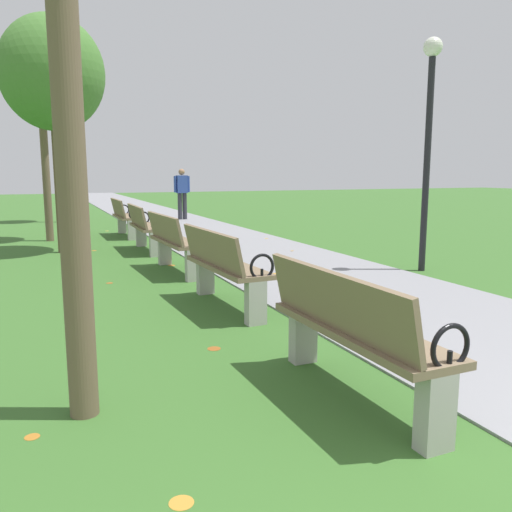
# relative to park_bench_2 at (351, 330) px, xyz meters

# --- Properties ---
(paved_walkway) EXTENTS (2.81, 44.00, 0.02)m
(paved_walkway) POSITION_rel_park_bench_2_xyz_m (1.91, 15.62, -0.48)
(paved_walkway) COLOR gray
(paved_walkway) RESTS_ON ground
(park_bench_2) EXTENTS (0.51, 1.61, 0.90)m
(park_bench_2) POSITION_rel_park_bench_2_xyz_m (0.00, 0.00, 0.00)
(park_bench_2) COLOR #7A664C
(park_bench_2) RESTS_ON ground
(park_bench_3) EXTENTS (0.55, 1.62, 0.90)m
(park_bench_3) POSITION_rel_park_bench_2_xyz_m (0.00, 2.59, 0.00)
(park_bench_3) COLOR #7A664C
(park_bench_3) RESTS_ON ground
(park_bench_4) EXTENTS (0.54, 1.62, 0.90)m
(park_bench_4) POSITION_rel_park_bench_2_xyz_m (0.00, 4.87, 0.00)
(park_bench_4) COLOR #7A664C
(park_bench_4) RESTS_ON ground
(park_bench_5) EXTENTS (0.49, 1.60, 0.90)m
(park_bench_5) POSITION_rel_park_bench_2_xyz_m (-0.00, 7.22, 0.00)
(park_bench_5) COLOR #7A664C
(park_bench_5) RESTS_ON ground
(park_bench_6) EXTENTS (0.48, 1.60, 0.90)m
(park_bench_6) POSITION_rel_park_bench_2_xyz_m (-0.00, 9.77, 0.00)
(park_bench_6) COLOR #7A664C
(park_bench_6) RESTS_ON ground
(tree_2) EXTENTS (1.87, 1.87, 4.34)m
(tree_2) POSITION_rel_park_bench_2_xyz_m (-1.49, 7.69, 2.80)
(tree_2) COLOR brown
(tree_2) RESTS_ON ground
(tree_3) EXTENTS (1.45, 1.45, 4.58)m
(tree_3) POSITION_rel_park_bench_2_xyz_m (-1.68, 9.62, 3.24)
(tree_3) COLOR brown
(tree_3) RESTS_ON ground
(tree_4) EXTENTS (1.28, 1.28, 5.07)m
(tree_4) POSITION_rel_park_bench_2_xyz_m (-1.12, 14.22, 3.76)
(tree_4) COLOR #4C3D2D
(tree_4) RESTS_ON ground
(pedestrian_walking) EXTENTS (0.53, 0.23, 1.62)m
(pedestrian_walking) POSITION_rel_park_bench_2_xyz_m (2.42, 13.59, 0.44)
(pedestrian_walking) COLOR #2D2D38
(pedestrian_walking) RESTS_ON paved_walkway
(lamp_post) EXTENTS (0.28, 0.28, 3.48)m
(lamp_post) POSITION_rel_park_bench_2_xyz_m (3.61, 3.53, 1.82)
(lamp_post) COLOR black
(lamp_post) RESTS_ON ground
(scattered_leaves) EXTENTS (5.09, 15.51, 0.02)m
(scattered_leaves) POSITION_rel_park_bench_2_xyz_m (0.34, 3.34, -0.47)
(scattered_leaves) COLOR brown
(scattered_leaves) RESTS_ON ground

